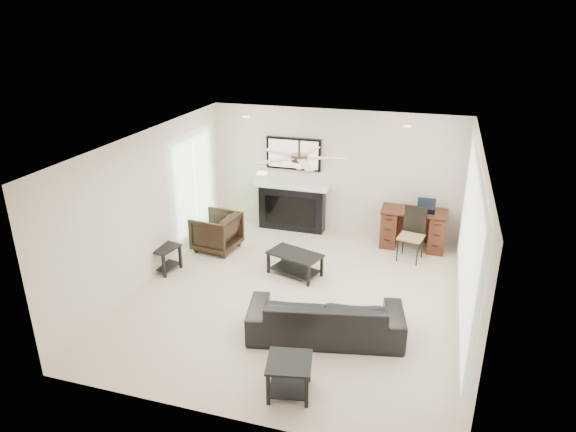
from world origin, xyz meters
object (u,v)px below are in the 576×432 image
coffee_table (295,264)px  fireplace_unit (292,185)px  sofa (326,316)px  armchair (216,232)px  desk (413,229)px

coffee_table → fireplace_unit: bearing=126.3°
sofa → armchair: 3.37m
armchair → desk: (3.54, 1.15, 0.02)m
armchair → desk: 3.72m
sofa → desk: size_ratio=1.74×
armchair → coffee_table: armchair is taller
armchair → fireplace_unit: size_ratio=0.41×
fireplace_unit → sofa: bearing=-66.5°
armchair → fireplace_unit: 1.82m
fireplace_unit → desk: fireplace_unit is taller
armchair → desk: desk is taller
fireplace_unit → coffee_table: bearing=-72.0°
sofa → fireplace_unit: size_ratio=1.11×
desk → fireplace_unit: bearing=175.7°
armchair → desk: bearing=114.6°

